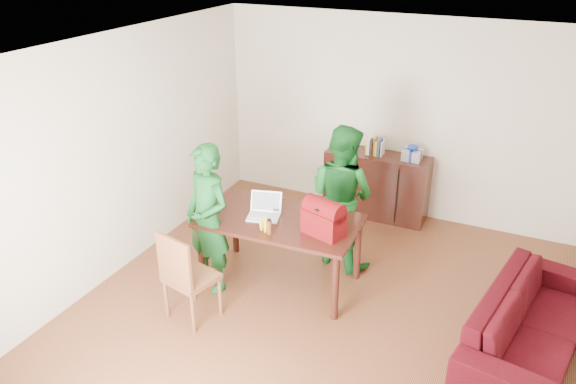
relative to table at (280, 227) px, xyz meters
The scene contains 10 objects.
room 0.97m from the table, 25.23° to the right, with size 5.20×5.70×2.90m.
table is the anchor object (origin of this frame).
chair 1.17m from the table, 119.33° to the right, with size 0.55×0.53×1.01m.
person_near 0.79m from the table, 149.54° to the right, with size 0.61×0.40×1.68m, color #12521E.
person_far 0.86m from the table, 58.94° to the left, with size 0.83×0.65×1.71m, color #13591D.
laptop 0.24m from the table, 164.56° to the right, with size 0.39×0.32×0.24m.
bananas 0.34m from the table, 94.35° to the right, with size 0.16×0.10×0.06m, color gold, non-canonical shape.
bottle 0.39m from the table, 83.38° to the right, with size 0.06×0.06×0.17m, color #603316.
red_bag 0.61m from the table, 10.86° to the right, with size 0.42×0.24×0.31m, color maroon.
sofa 2.65m from the table, ahead, with size 2.10×0.82×0.61m, color #340612.
Camera 1 is at (1.69, -4.36, 3.65)m, focal length 35.00 mm.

